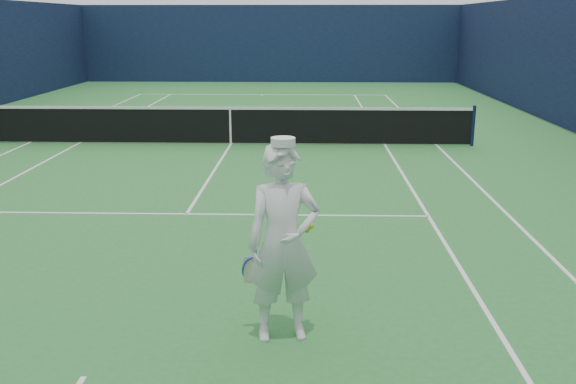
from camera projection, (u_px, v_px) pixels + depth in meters
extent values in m
plane|color=#2C7432|center=(231.00, 144.00, 17.14)|extent=(80.00, 80.00, 0.00)
cube|color=white|center=(262.00, 95.00, 28.61)|extent=(11.03, 0.06, 0.01)
cube|color=white|center=(29.00, 143.00, 17.31)|extent=(0.06, 23.83, 0.01)
cube|color=white|center=(437.00, 145.00, 16.97)|extent=(0.06, 23.83, 0.01)
cube|color=white|center=(79.00, 143.00, 17.27)|extent=(0.06, 23.77, 0.01)
cube|color=white|center=(385.00, 145.00, 17.01)|extent=(0.06, 23.77, 0.01)
cube|color=white|center=(252.00, 111.00, 23.32)|extent=(8.23, 0.06, 0.01)
cube|color=white|center=(187.00, 214.00, 10.96)|extent=(8.23, 0.06, 0.01)
cube|color=white|center=(231.00, 144.00, 17.14)|extent=(0.06, 12.80, 0.01)
cube|color=white|center=(262.00, 95.00, 28.47)|extent=(0.06, 0.30, 0.01)
cube|color=#0F1A37|center=(270.00, 44.00, 34.00)|extent=(20.12, 0.12, 4.00)
cylinder|color=#141E4C|center=(473.00, 126.00, 16.81)|extent=(0.09, 0.09, 1.07)
cube|color=black|center=(230.00, 126.00, 17.01)|extent=(12.79, 0.02, 0.92)
cube|color=white|center=(230.00, 108.00, 16.89)|extent=(12.79, 0.04, 0.07)
cube|color=white|center=(230.00, 127.00, 17.02)|extent=(0.05, 0.03, 0.94)
imported|color=white|center=(283.00, 244.00, 6.48)|extent=(0.83, 0.63, 2.05)
cylinder|color=white|center=(283.00, 142.00, 6.20)|extent=(0.24, 0.24, 0.08)
cube|color=white|center=(281.00, 142.00, 6.34)|extent=(0.20, 0.13, 0.02)
cylinder|color=navy|center=(255.00, 239.00, 6.50)|extent=(0.05, 0.09, 0.22)
cube|color=#2036B1|center=(256.00, 253.00, 6.60)|extent=(0.03, 0.02, 0.14)
torus|color=#2036B1|center=(254.00, 270.00, 6.71)|extent=(0.31, 0.15, 0.29)
cube|color=beige|center=(254.00, 270.00, 6.71)|extent=(0.22, 0.05, 0.30)
sphere|color=#AFCC17|center=(307.00, 230.00, 6.58)|extent=(0.07, 0.07, 0.07)
sphere|color=#AFCC17|center=(311.00, 226.00, 6.60)|extent=(0.07, 0.07, 0.07)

